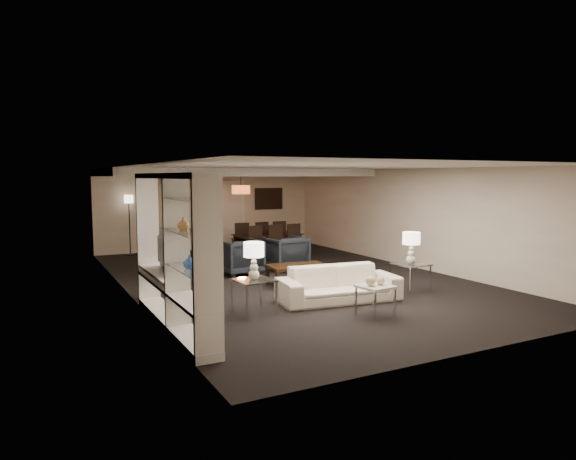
% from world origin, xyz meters
% --- Properties ---
extents(floor, '(11.00, 11.00, 0.00)m').
position_xyz_m(floor, '(0.00, 0.00, 0.00)').
color(floor, black).
rests_on(floor, ground).
extents(ceiling, '(7.00, 11.00, 0.02)m').
position_xyz_m(ceiling, '(0.00, 0.00, 2.50)').
color(ceiling, silver).
rests_on(ceiling, ground).
extents(wall_back, '(7.00, 0.02, 2.50)m').
position_xyz_m(wall_back, '(0.00, 5.50, 1.25)').
color(wall_back, '#C1B09B').
rests_on(wall_back, ground).
extents(wall_front, '(7.00, 0.02, 2.50)m').
position_xyz_m(wall_front, '(0.00, -5.50, 1.25)').
color(wall_front, '#C1B09B').
rests_on(wall_front, ground).
extents(wall_left, '(0.02, 11.00, 2.50)m').
position_xyz_m(wall_left, '(-3.50, 0.00, 1.25)').
color(wall_left, '#C1B09B').
rests_on(wall_left, ground).
extents(wall_right, '(0.02, 11.00, 2.50)m').
position_xyz_m(wall_right, '(3.50, 0.00, 1.25)').
color(wall_right, '#C1B09B').
rests_on(wall_right, ground).
extents(ceiling_soffit, '(7.00, 4.00, 0.20)m').
position_xyz_m(ceiling_soffit, '(0.00, 3.50, 2.40)').
color(ceiling_soffit, silver).
rests_on(ceiling_soffit, ceiling).
extents(curtains, '(1.50, 0.12, 2.40)m').
position_xyz_m(curtains, '(-0.90, 5.42, 1.20)').
color(curtains, beige).
rests_on(curtains, wall_back).
extents(door, '(0.90, 0.05, 2.10)m').
position_xyz_m(door, '(0.70, 5.47, 1.05)').
color(door, silver).
rests_on(door, wall_back).
extents(painting, '(0.95, 0.04, 0.65)m').
position_xyz_m(painting, '(2.10, 5.46, 1.55)').
color(painting, '#142D38').
rests_on(painting, wall_back).
extents(media_unit, '(0.38, 3.40, 2.35)m').
position_xyz_m(media_unit, '(-3.31, -2.60, 1.18)').
color(media_unit, white).
rests_on(media_unit, wall_left).
extents(pendant_light, '(0.52, 0.52, 0.24)m').
position_xyz_m(pendant_light, '(0.30, 3.50, 1.92)').
color(pendant_light, '#D8591E').
rests_on(pendant_light, ceiling_soffit).
extents(sofa, '(2.32, 1.15, 0.65)m').
position_xyz_m(sofa, '(-0.17, -2.36, 0.33)').
color(sofa, beige).
rests_on(sofa, floor).
extents(coffee_table, '(1.28, 0.82, 0.44)m').
position_xyz_m(coffee_table, '(-0.17, -0.76, 0.22)').
color(coffee_table, black).
rests_on(coffee_table, floor).
extents(armchair_left, '(0.92, 0.94, 0.83)m').
position_xyz_m(armchair_left, '(-0.77, 0.94, 0.41)').
color(armchair_left, black).
rests_on(armchair_left, floor).
extents(armchair_right, '(0.93, 0.96, 0.83)m').
position_xyz_m(armchair_right, '(0.43, 0.94, 0.41)').
color(armchair_right, black).
rests_on(armchair_right, floor).
extents(side_table_left, '(0.66, 0.66, 0.57)m').
position_xyz_m(side_table_left, '(-1.87, -2.36, 0.29)').
color(side_table_left, white).
rests_on(side_table_left, floor).
extents(side_table_right, '(0.66, 0.66, 0.57)m').
position_xyz_m(side_table_right, '(1.53, -2.36, 0.29)').
color(side_table_right, silver).
rests_on(side_table_right, floor).
extents(table_lamp_left, '(0.38, 0.38, 0.63)m').
position_xyz_m(table_lamp_left, '(-1.87, -2.36, 0.89)').
color(table_lamp_left, '#F2E8CD').
rests_on(table_lamp_left, side_table_left).
extents(table_lamp_right, '(0.38, 0.38, 0.63)m').
position_xyz_m(table_lamp_right, '(1.53, -2.36, 0.89)').
color(table_lamp_right, beige).
rests_on(table_lamp_right, side_table_right).
extents(marble_table, '(0.57, 0.57, 0.51)m').
position_xyz_m(marble_table, '(-0.17, -3.46, 0.26)').
color(marble_table, white).
rests_on(marble_table, floor).
extents(gold_gourd_a, '(0.16, 0.16, 0.16)m').
position_xyz_m(gold_gourd_a, '(-0.27, -3.46, 0.59)').
color(gold_gourd_a, tan).
rests_on(gold_gourd_a, marble_table).
extents(gold_gourd_b, '(0.14, 0.14, 0.14)m').
position_xyz_m(gold_gourd_b, '(-0.07, -3.46, 0.58)').
color(gold_gourd_b, '#ECB87D').
rests_on(gold_gourd_b, marble_table).
extents(television, '(1.16, 0.15, 0.67)m').
position_xyz_m(television, '(-3.28, -1.86, 1.08)').
color(television, black).
rests_on(television, media_unit).
extents(vase_blue, '(0.17, 0.17, 0.18)m').
position_xyz_m(vase_blue, '(-3.31, -3.48, 1.15)').
color(vase_blue, blue).
rests_on(vase_blue, media_unit).
extents(vase_amber, '(0.17, 0.17, 0.18)m').
position_xyz_m(vase_amber, '(-3.31, -3.22, 1.65)').
color(vase_amber, '#B07A3A').
rests_on(vase_amber, media_unit).
extents(floor_speaker, '(0.14, 0.14, 1.09)m').
position_xyz_m(floor_speaker, '(-3.20, -0.58, 0.54)').
color(floor_speaker, black).
rests_on(floor_speaker, floor).
extents(dining_table, '(1.91, 1.16, 0.65)m').
position_xyz_m(dining_table, '(0.95, 3.07, 0.32)').
color(dining_table, black).
rests_on(dining_table, floor).
extents(chair_nl, '(0.47, 0.47, 0.96)m').
position_xyz_m(chair_nl, '(0.35, 2.42, 0.48)').
color(chair_nl, black).
rests_on(chair_nl, floor).
extents(chair_nm, '(0.45, 0.45, 0.96)m').
position_xyz_m(chair_nm, '(0.95, 2.42, 0.48)').
color(chair_nm, black).
rests_on(chair_nm, floor).
extents(chair_nr, '(0.47, 0.47, 0.96)m').
position_xyz_m(chair_nr, '(1.55, 2.42, 0.48)').
color(chair_nr, black).
rests_on(chair_nr, floor).
extents(chair_fl, '(0.49, 0.49, 0.96)m').
position_xyz_m(chair_fl, '(0.35, 3.72, 0.48)').
color(chair_fl, black).
rests_on(chair_fl, floor).
extents(chair_fm, '(0.47, 0.47, 0.96)m').
position_xyz_m(chair_fm, '(0.95, 3.72, 0.48)').
color(chair_fm, black).
rests_on(chair_fm, floor).
extents(chair_fr, '(0.47, 0.47, 0.96)m').
position_xyz_m(chair_fr, '(1.55, 3.72, 0.48)').
color(chair_fr, black).
rests_on(chair_fr, floor).
extents(floor_lamp, '(0.33, 0.33, 1.76)m').
position_xyz_m(floor_lamp, '(-2.52, 5.20, 0.88)').
color(floor_lamp, black).
rests_on(floor_lamp, floor).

